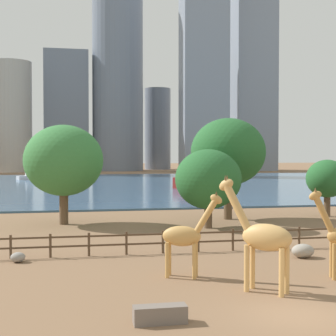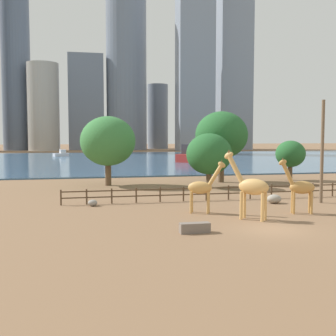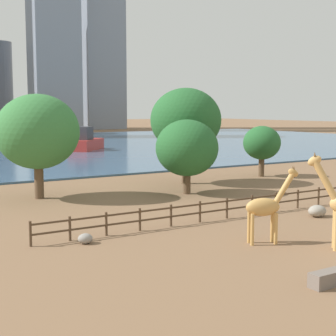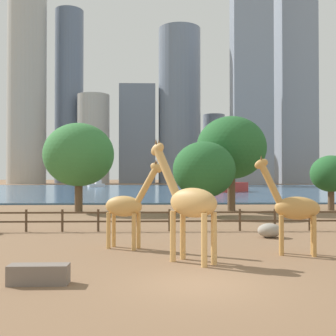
{
  "view_description": "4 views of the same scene",
  "coord_description": "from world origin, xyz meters",
  "px_view_note": "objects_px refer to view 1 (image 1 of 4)",
  "views": [
    {
      "loc": [
        -7.92,
        -16.66,
        5.69
      ],
      "look_at": [
        -0.76,
        19.63,
        4.65
      ],
      "focal_mm": 55.0,
      "sensor_mm": 36.0,
      "label": 1
    },
    {
      "loc": [
        -11.57,
        -23.49,
        5.71
      ],
      "look_at": [
        -2.85,
        17.14,
        2.55
      ],
      "focal_mm": 45.0,
      "sensor_mm": 36.0,
      "label": 2
    },
    {
      "loc": [
        -20.55,
        -12.98,
        6.89
      ],
      "look_at": [
        -3.89,
        13.54,
        3.26
      ],
      "focal_mm": 55.0,
      "sensor_mm": 36.0,
      "label": 3
    },
    {
      "loc": [
        -1.4,
        -12.77,
        3.31
      ],
      "look_at": [
        -0.34,
        18.6,
        3.83
      ],
      "focal_mm": 45.0,
      "sensor_mm": 36.0,
      "label": 4
    }
  ],
  "objects_px": {
    "boulder_near_fence": "(303,251)",
    "tree_center_broad": "(64,161)",
    "boat_sailboat": "(28,177)",
    "giraffe_tall": "(185,236)",
    "feeding_trough": "(160,314)",
    "giraffe_companion": "(262,237)",
    "tree_left_small": "(228,152)",
    "tree_right_tall": "(327,179)",
    "tree_left_large": "(208,179)",
    "boat_ferry": "(194,179)",
    "boulder_by_pole": "(18,257)"
  },
  "relations": [
    {
      "from": "boulder_near_fence",
      "to": "tree_center_broad",
      "type": "xyz_separation_m",
      "value": [
        -12.88,
        16.05,
        4.75
      ]
    },
    {
      "from": "tree_right_tall",
      "to": "boat_ferry",
      "type": "bearing_deg",
      "value": 94.26
    },
    {
      "from": "boulder_near_fence",
      "to": "tree_left_large",
      "type": "relative_size",
      "value": 0.21
    },
    {
      "from": "giraffe_tall",
      "to": "tree_right_tall",
      "type": "height_order",
      "value": "tree_right_tall"
    },
    {
      "from": "giraffe_companion",
      "to": "feeding_trough",
      "type": "height_order",
      "value": "giraffe_companion"
    },
    {
      "from": "giraffe_companion",
      "to": "tree_center_broad",
      "type": "relative_size",
      "value": 0.6
    },
    {
      "from": "tree_center_broad",
      "to": "feeding_trough",
      "type": "bearing_deg",
      "value": -82.57
    },
    {
      "from": "boat_sailboat",
      "to": "tree_left_large",
      "type": "bearing_deg",
      "value": 74.31
    },
    {
      "from": "giraffe_tall",
      "to": "boat_sailboat",
      "type": "bearing_deg",
      "value": 120.94
    },
    {
      "from": "tree_left_small",
      "to": "tree_center_broad",
      "type": "bearing_deg",
      "value": -177.84
    },
    {
      "from": "feeding_trough",
      "to": "tree_left_small",
      "type": "height_order",
      "value": "tree_left_small"
    },
    {
      "from": "boulder_by_pole",
      "to": "boat_sailboat",
      "type": "relative_size",
      "value": 0.17
    },
    {
      "from": "boulder_near_fence",
      "to": "boat_ferry",
      "type": "xyz_separation_m",
      "value": [
        7.58,
        54.88,
        1.11
      ]
    },
    {
      "from": "boat_sailboat",
      "to": "giraffe_tall",
      "type": "bearing_deg",
      "value": 68.73
    },
    {
      "from": "boulder_by_pole",
      "to": "boat_ferry",
      "type": "distance_m",
      "value": 57.79
    },
    {
      "from": "boulder_near_fence",
      "to": "boat_ferry",
      "type": "bearing_deg",
      "value": 82.14
    },
    {
      "from": "boulder_near_fence",
      "to": "tree_left_large",
      "type": "xyz_separation_m",
      "value": [
        -2.06,
        11.8,
        3.35
      ]
    },
    {
      "from": "boulder_by_pole",
      "to": "tree_center_broad",
      "type": "height_order",
      "value": "tree_center_broad"
    },
    {
      "from": "giraffe_tall",
      "to": "boat_sailboat",
      "type": "xyz_separation_m",
      "value": [
        -13.43,
        88.98,
        -1.07
      ]
    },
    {
      "from": "tree_right_tall",
      "to": "tree_left_small",
      "type": "distance_m",
      "value": 9.68
    },
    {
      "from": "boat_ferry",
      "to": "tree_right_tall",
      "type": "bearing_deg",
      "value": -132.7
    },
    {
      "from": "boulder_near_fence",
      "to": "feeding_trough",
      "type": "xyz_separation_m",
      "value": [
        -9.6,
        -9.17,
        -0.08
      ]
    },
    {
      "from": "tree_left_small",
      "to": "boat_ferry",
      "type": "height_order",
      "value": "tree_left_small"
    },
    {
      "from": "tree_left_small",
      "to": "tree_left_large",
      "type": "bearing_deg",
      "value": -123.06
    },
    {
      "from": "boulder_near_fence",
      "to": "feeding_trough",
      "type": "height_order",
      "value": "boulder_near_fence"
    },
    {
      "from": "giraffe_tall",
      "to": "boat_ferry",
      "type": "bearing_deg",
      "value": 97.95
    },
    {
      "from": "boulder_near_fence",
      "to": "boat_sailboat",
      "type": "relative_size",
      "value": 0.29
    },
    {
      "from": "boulder_near_fence",
      "to": "giraffe_companion",
      "type": "bearing_deg",
      "value": -127.96
    },
    {
      "from": "giraffe_companion",
      "to": "boat_ferry",
      "type": "height_order",
      "value": "giraffe_companion"
    },
    {
      "from": "giraffe_companion",
      "to": "tree_left_small",
      "type": "bearing_deg",
      "value": -60.8
    },
    {
      "from": "giraffe_companion",
      "to": "tree_center_broad",
      "type": "height_order",
      "value": "tree_center_broad"
    },
    {
      "from": "tree_center_broad",
      "to": "boat_ferry",
      "type": "height_order",
      "value": "tree_center_broad"
    },
    {
      "from": "boulder_near_fence",
      "to": "tree_center_broad",
      "type": "height_order",
      "value": "tree_center_broad"
    },
    {
      "from": "tree_left_small",
      "to": "boat_sailboat",
      "type": "distance_m",
      "value": 72.82
    },
    {
      "from": "boulder_by_pole",
      "to": "tree_left_small",
      "type": "height_order",
      "value": "tree_left_small"
    },
    {
      "from": "boat_ferry",
      "to": "giraffe_companion",
      "type": "bearing_deg",
      "value": -148.41
    },
    {
      "from": "boulder_near_fence",
      "to": "boat_sailboat",
      "type": "bearing_deg",
      "value": 103.58
    },
    {
      "from": "boulder_near_fence",
      "to": "tree_center_broad",
      "type": "relative_size",
      "value": 0.16
    },
    {
      "from": "giraffe_tall",
      "to": "giraffe_companion",
      "type": "relative_size",
      "value": 0.83
    },
    {
      "from": "tree_center_broad",
      "to": "boulder_by_pole",
      "type": "bearing_deg",
      "value": -99.09
    },
    {
      "from": "tree_left_large",
      "to": "feeding_trough",
      "type": "bearing_deg",
      "value": -109.77
    },
    {
      "from": "feeding_trough",
      "to": "giraffe_tall",
      "type": "bearing_deg",
      "value": 69.46
    },
    {
      "from": "tree_center_broad",
      "to": "tree_right_tall",
      "type": "relative_size",
      "value": 1.56
    },
    {
      "from": "feeding_trough",
      "to": "tree_left_small",
      "type": "bearing_deg",
      "value": 67.53
    },
    {
      "from": "feeding_trough",
      "to": "tree_right_tall",
      "type": "bearing_deg",
      "value": 52.22
    },
    {
      "from": "tree_center_broad",
      "to": "tree_right_tall",
      "type": "height_order",
      "value": "tree_center_broad"
    },
    {
      "from": "boulder_by_pole",
      "to": "tree_center_broad",
      "type": "relative_size",
      "value": 0.1
    },
    {
      "from": "feeding_trough",
      "to": "tree_left_large",
      "type": "bearing_deg",
      "value": 70.23
    },
    {
      "from": "giraffe_tall",
      "to": "boat_sailboat",
      "type": "relative_size",
      "value": 0.91
    },
    {
      "from": "giraffe_companion",
      "to": "tree_left_small",
      "type": "xyz_separation_m",
      "value": [
        5.83,
        22.7,
        3.54
      ]
    }
  ]
}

